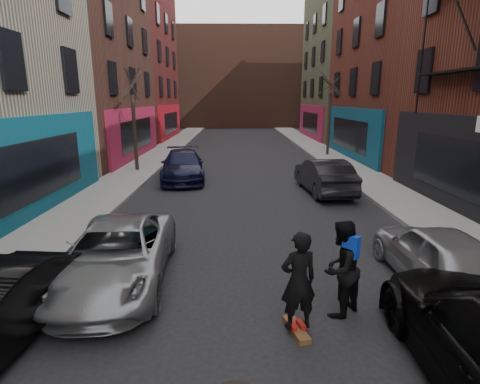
{
  "coord_description": "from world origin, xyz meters",
  "views": [
    {
      "loc": [
        -0.53,
        -3.24,
        4.03
      ],
      "look_at": [
        -0.41,
        6.58,
        1.6
      ],
      "focal_mm": 28.0,
      "sensor_mm": 36.0,
      "label": 1
    }
  ],
  "objects_px": {
    "parked_right_end": "(324,176)",
    "pedestrian": "(341,268)",
    "parked_right_far": "(438,255)",
    "tree_right_far": "(330,107)",
    "parked_left_end": "(183,166)",
    "tree_left_far": "(133,112)",
    "skateboard": "(296,329)",
    "parked_left_far": "(117,254)",
    "skateboarder": "(298,281)"
  },
  "relations": [
    {
      "from": "parked_left_end",
      "to": "skateboard",
      "type": "xyz_separation_m",
      "value": [
        3.8,
        -13.06,
        -0.7
      ]
    },
    {
      "from": "parked_left_far",
      "to": "skateboarder",
      "type": "distance_m",
      "value": 4.23
    },
    {
      "from": "parked_left_far",
      "to": "parked_right_far",
      "type": "xyz_separation_m",
      "value": [
        7.13,
        -0.2,
        0.02
      ]
    },
    {
      "from": "tree_left_far",
      "to": "skateboard",
      "type": "height_order",
      "value": "tree_left_far"
    },
    {
      "from": "parked_left_far",
      "to": "skateboarder",
      "type": "relative_size",
      "value": 2.71
    },
    {
      "from": "parked_left_far",
      "to": "parked_right_far",
      "type": "height_order",
      "value": "parked_right_far"
    },
    {
      "from": "parked_right_far",
      "to": "parked_left_far",
      "type": "bearing_deg",
      "value": -2.17
    },
    {
      "from": "skateboarder",
      "to": "parked_left_far",
      "type": "bearing_deg",
      "value": -41.43
    },
    {
      "from": "parked_right_far",
      "to": "parked_right_end",
      "type": "xyz_separation_m",
      "value": [
        -0.55,
        8.57,
        0.06
      ]
    },
    {
      "from": "parked_left_end",
      "to": "pedestrian",
      "type": "relative_size",
      "value": 2.74
    },
    {
      "from": "tree_left_far",
      "to": "parked_left_far",
      "type": "height_order",
      "value": "tree_left_far"
    },
    {
      "from": "parked_right_end",
      "to": "pedestrian",
      "type": "distance_m",
      "value": 9.91
    },
    {
      "from": "tree_right_far",
      "to": "parked_left_far",
      "type": "relative_size",
      "value": 1.4
    },
    {
      "from": "tree_right_far",
      "to": "pedestrian",
      "type": "height_order",
      "value": "tree_right_far"
    },
    {
      "from": "tree_left_far",
      "to": "parked_left_end",
      "type": "xyz_separation_m",
      "value": [
        2.95,
        -2.31,
        -2.63
      ]
    },
    {
      "from": "tree_right_far",
      "to": "skateboarder",
      "type": "height_order",
      "value": "tree_right_far"
    },
    {
      "from": "parked_right_end",
      "to": "tree_left_far",
      "type": "bearing_deg",
      "value": -32.63
    },
    {
      "from": "tree_right_far",
      "to": "parked_left_end",
      "type": "height_order",
      "value": "tree_right_far"
    },
    {
      "from": "skateboarder",
      "to": "parked_right_far",
      "type": "bearing_deg",
      "value": -166.91
    },
    {
      "from": "tree_right_far",
      "to": "pedestrian",
      "type": "distance_m",
      "value": 21.47
    },
    {
      "from": "tree_left_far",
      "to": "pedestrian",
      "type": "relative_size",
      "value": 3.46
    },
    {
      "from": "skateboarder",
      "to": "skateboard",
      "type": "bearing_deg",
      "value": 180.0
    },
    {
      "from": "tree_left_far",
      "to": "parked_right_far",
      "type": "distance_m",
      "value": 17.19
    },
    {
      "from": "parked_right_far",
      "to": "parked_left_end",
      "type": "bearing_deg",
      "value": -58.19
    },
    {
      "from": "skateboard",
      "to": "parked_right_far",
      "type": "bearing_deg",
      "value": 13.09
    },
    {
      "from": "parked_right_far",
      "to": "skateboarder",
      "type": "height_order",
      "value": "skateboarder"
    },
    {
      "from": "parked_right_far",
      "to": "skateboard",
      "type": "xyz_separation_m",
      "value": [
        -3.38,
        -1.74,
        -0.65
      ]
    },
    {
      "from": "tree_left_far",
      "to": "parked_right_end",
      "type": "height_order",
      "value": "tree_left_far"
    },
    {
      "from": "tree_right_far",
      "to": "parked_left_far",
      "type": "xyz_separation_m",
      "value": [
        -9.4,
        -19.43,
        -2.86
      ]
    },
    {
      "from": "parked_left_end",
      "to": "pedestrian",
      "type": "bearing_deg",
      "value": -76.42
    },
    {
      "from": "skateboarder",
      "to": "pedestrian",
      "type": "distance_m",
      "value": 1.08
    },
    {
      "from": "skateboard",
      "to": "pedestrian",
      "type": "bearing_deg",
      "value": 19.34
    },
    {
      "from": "parked_left_end",
      "to": "tree_right_far",
      "type": "bearing_deg",
      "value": 34.28
    },
    {
      "from": "pedestrian",
      "to": "tree_right_far",
      "type": "bearing_deg",
      "value": -145.09
    },
    {
      "from": "parked_right_end",
      "to": "parked_left_far",
      "type": "bearing_deg",
      "value": 47.06
    },
    {
      "from": "pedestrian",
      "to": "skateboarder",
      "type": "bearing_deg",
      "value": -8.76
    },
    {
      "from": "parked_left_end",
      "to": "parked_right_end",
      "type": "bearing_deg",
      "value": -29.6
    },
    {
      "from": "tree_left_far",
      "to": "tree_right_far",
      "type": "height_order",
      "value": "tree_right_far"
    },
    {
      "from": "parked_left_end",
      "to": "skateboarder",
      "type": "bearing_deg",
      "value": -80.84
    },
    {
      "from": "parked_left_far",
      "to": "parked_left_end",
      "type": "height_order",
      "value": "parked_left_end"
    },
    {
      "from": "parked_right_end",
      "to": "skateboard",
      "type": "distance_m",
      "value": 10.71
    },
    {
      "from": "skateboard",
      "to": "skateboarder",
      "type": "height_order",
      "value": "skateboarder"
    },
    {
      "from": "parked_left_far",
      "to": "pedestrian",
      "type": "distance_m",
      "value": 4.85
    },
    {
      "from": "tree_right_far",
      "to": "parked_right_end",
      "type": "height_order",
      "value": "tree_right_far"
    },
    {
      "from": "parked_left_far",
      "to": "skateboard",
      "type": "distance_m",
      "value": 4.27
    },
    {
      "from": "parked_right_far",
      "to": "tree_right_far",
      "type": "bearing_deg",
      "value": -97.15
    },
    {
      "from": "tree_left_far",
      "to": "parked_right_end",
      "type": "distance_m",
      "value": 11.14
    },
    {
      "from": "tree_left_far",
      "to": "skateboard",
      "type": "relative_size",
      "value": 8.12
    },
    {
      "from": "parked_right_end",
      "to": "pedestrian",
      "type": "relative_size",
      "value": 2.45
    },
    {
      "from": "skateboarder",
      "to": "parked_right_end",
      "type": "bearing_deg",
      "value": -119.43
    }
  ]
}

